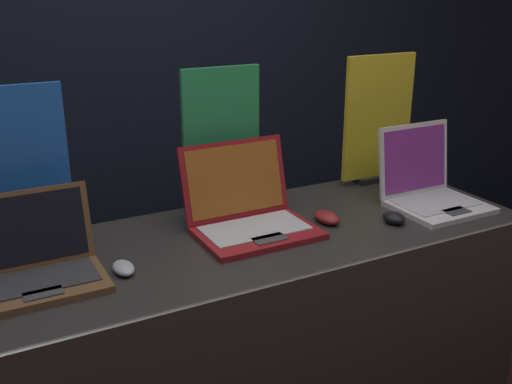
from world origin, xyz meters
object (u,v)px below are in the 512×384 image
Objects in this scene: mouse_front at (124,268)px; promo_stand_front at (14,175)px; promo_stand_back at (378,122)px; promo_stand_middle at (222,144)px; mouse_middle at (327,217)px; laptop_back at (429,188)px; mouse_back at (394,218)px; laptop_front at (34,263)px; laptop_middle at (248,211)px.

mouse_front is 0.19× the size of promo_stand_front.
mouse_front is 1.25m from promo_stand_back.
promo_stand_back is (0.71, 0.01, 0.00)m from promo_stand_middle.
promo_stand_middle reaches higher than mouse_middle.
laptop_back reaches higher than mouse_back.
laptop_front is 0.31m from promo_stand_front.
promo_stand_middle reaches higher than promo_stand_front.
promo_stand_back is at bearing 1.45° from promo_stand_front.
laptop_back is (0.71, -0.31, -0.19)m from promo_stand_middle.
promo_stand_middle reaches higher than laptop_middle.
promo_stand_back is (0.71, 0.22, 0.19)m from laptop_middle.
laptop_middle is at bearing -90.00° from promo_stand_middle.
promo_stand_middle reaches higher than mouse_front.
mouse_front is (0.23, -0.06, -0.04)m from laptop_front.
laptop_front is at bearing 178.87° from mouse_middle.
laptop_middle reaches higher than mouse_middle.
promo_stand_back is (0.00, 0.32, 0.19)m from laptop_back.
promo_stand_back is at bearing 10.93° from laptop_front.
promo_stand_back is (1.42, 0.27, 0.20)m from laptop_front.
mouse_middle is 1.27× the size of mouse_back.
mouse_middle is 0.24m from mouse_back.
laptop_back is 0.62× the size of promo_stand_back.
mouse_back is at bearing -6.46° from laptop_front.
laptop_middle is 0.29m from mouse_middle.
promo_stand_back is at bearing 90.00° from laptop_back.
promo_stand_front is (0.00, 0.24, 0.19)m from laptop_front.
promo_stand_front is 4.43× the size of mouse_middle.
promo_stand_front is at bearing 128.09° from mouse_front.
laptop_middle is at bearing 158.25° from mouse_back.
promo_stand_middle is 0.71m from promo_stand_back.
promo_stand_front is 1.57× the size of laptop_back.
mouse_middle is 0.22× the size of promo_stand_middle.
laptop_middle is (0.47, 0.12, 0.05)m from mouse_front.
laptop_middle reaches higher than mouse_front.
laptop_middle is 0.77m from promo_stand_back.
mouse_front is at bearing -166.01° from laptop_middle.
laptop_front is 0.92× the size of laptop_middle.
mouse_middle is at bearing 176.06° from laptop_back.
mouse_middle is (0.74, 0.04, 0.00)m from mouse_front.
promo_stand_front reaches higher than mouse_back.
laptop_middle is 3.33× the size of mouse_middle.
mouse_front is 0.19× the size of promo_stand_middle.
mouse_back is at bearing -29.09° from mouse_middle.
laptop_back is at bearing -2.01° from laptop_front.
laptop_front is at bearing 165.49° from mouse_front.
laptop_front reaches higher than mouse_back.
promo_stand_front is at bearing 168.54° from laptop_back.
mouse_front is at bearing -176.81° from mouse_middle.
laptop_front is at bearing 177.99° from laptop_back.
mouse_middle is at bearing -14.77° from promo_stand_front.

